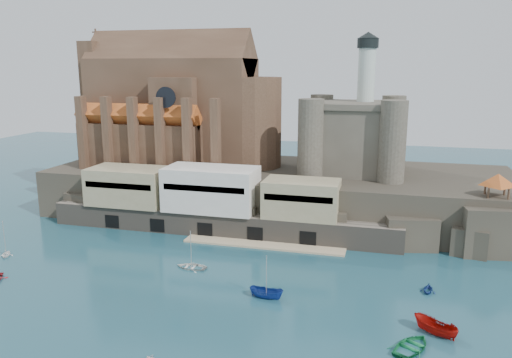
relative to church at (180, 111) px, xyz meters
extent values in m
plane|color=#18414F|center=(24.13, -41.85, -22.13)|extent=(300.00, 300.00, 0.00)
cube|color=#29251F|center=(24.13, -1.85, -17.13)|extent=(100.00, 34.00, 10.00)
cube|color=#29251F|center=(-13.87, -18.35, -19.13)|extent=(9.00, 5.00, 6.00)
cube|color=#29251F|center=(2.13, -18.35, -19.13)|extent=(9.00, 5.00, 6.00)
cube|color=#29251F|center=(19.13, -18.35, -19.13)|extent=(9.00, 5.00, 6.00)
cube|color=#29251F|center=(36.13, -18.35, -19.13)|extent=(9.00, 5.00, 6.00)
cube|color=#29251F|center=(52.13, -18.35, -19.13)|extent=(9.00, 5.00, 6.00)
cube|color=#696054|center=(16.13, -19.35, -19.88)|extent=(70.00, 6.00, 4.50)
cube|color=tan|center=(26.13, -23.85, -21.98)|extent=(30.00, 4.00, 0.40)
cube|color=black|center=(-5.87, -22.25, -20.53)|extent=(3.00, 0.40, 2.60)
cube|color=black|center=(4.13, -22.25, -20.53)|extent=(3.00, 0.40, 2.60)
cube|color=black|center=(14.13, -22.25, -20.53)|extent=(3.00, 0.40, 2.60)
cube|color=black|center=(24.13, -22.25, -20.53)|extent=(3.00, 0.40, 2.60)
cube|color=black|center=(34.13, -22.25, -20.53)|extent=(3.00, 0.40, 2.60)
cube|color=#988B67|center=(-3.87, -18.35, -13.88)|extent=(16.00, 9.00, 7.50)
cube|color=silver|center=(14.13, -18.35, -13.38)|extent=(18.00, 9.00, 8.50)
cube|color=#988B67|center=(32.13, -18.35, -14.13)|extent=(14.00, 8.00, 7.00)
cube|color=#462F20|center=(-1.87, 0.15, -0.13)|extent=(38.00, 14.00, 24.00)
cube|color=#462F20|center=(-1.87, 0.15, 11.87)|extent=(38.00, 13.01, 13.01)
cylinder|color=#462F20|center=(17.13, 0.15, -2.13)|extent=(14.00, 14.00, 20.00)
cube|color=#462F20|center=(2.13, 0.15, -2.13)|extent=(10.00, 20.00, 20.00)
cube|color=#462F20|center=(-5.87, -9.35, -7.13)|extent=(28.00, 5.00, 10.00)
cube|color=#462F20|center=(-5.87, 9.65, -7.13)|extent=(28.00, 5.00, 10.00)
cube|color=#AF4F1E|center=(-5.87, -9.35, -0.53)|extent=(28.00, 5.66, 5.66)
cube|color=#AF4F1E|center=(-5.87, 9.65, -0.53)|extent=(28.00, 5.66, 5.66)
cube|color=#462F20|center=(-20.87, 0.15, 1.87)|extent=(4.00, 10.00, 28.00)
cylinder|color=black|center=(2.13, -11.90, 3.87)|extent=(4.40, 0.30, 4.40)
cube|color=#462F20|center=(-17.87, -12.35, -4.13)|extent=(1.60, 2.20, 16.00)
cube|color=#462F20|center=(-11.67, -12.35, -4.13)|extent=(1.60, 2.20, 16.00)
cube|color=#462F20|center=(-5.47, -12.35, -4.13)|extent=(1.60, 2.20, 16.00)
cube|color=#462F20|center=(0.73, -12.35, -4.13)|extent=(1.60, 2.20, 16.00)
cube|color=#462F20|center=(6.93, -12.35, -4.13)|extent=(1.60, 2.20, 16.00)
cube|color=#462F20|center=(13.13, -12.35, -4.13)|extent=(1.60, 2.20, 16.00)
cube|color=#474338|center=(40.13, -0.85, -5.13)|extent=(16.00, 16.00, 14.00)
cube|color=#474338|center=(40.13, -0.85, 2.27)|extent=(17.00, 17.00, 1.20)
cylinder|color=#474338|center=(32.13, -8.85, -4.13)|extent=(5.20, 5.20, 16.00)
cylinder|color=#474338|center=(48.13, -8.85, -4.13)|extent=(5.20, 5.20, 16.00)
cylinder|color=#474338|center=(32.13, 7.15, -4.13)|extent=(5.20, 5.20, 16.00)
cylinder|color=#474338|center=(48.13, 7.15, -4.13)|extent=(5.20, 5.20, 16.00)
cylinder|color=silver|center=(42.13, 1.15, 7.87)|extent=(3.60, 3.60, 12.00)
cylinder|color=black|center=(42.13, 1.15, 14.87)|extent=(4.40, 4.40, 2.00)
cone|color=black|center=(42.13, 1.15, 16.47)|extent=(4.60, 4.60, 1.40)
cube|color=#29251F|center=(66.13, -15.85, -17.78)|extent=(12.00, 10.00, 8.70)
cube|color=#29251F|center=(62.13, -18.85, -19.63)|extent=(6.00, 5.00, 5.00)
cube|color=#462F20|center=(66.13, -15.85, -13.28)|extent=(4.20, 4.20, 0.30)
cylinder|color=#462F20|center=(64.53, -17.45, -11.83)|extent=(0.36, 0.36, 3.20)
cylinder|color=#462F20|center=(67.73, -17.45, -11.83)|extent=(0.36, 0.36, 3.20)
cylinder|color=#462F20|center=(64.53, -14.25, -11.83)|extent=(0.36, 0.36, 3.20)
cylinder|color=#462F20|center=(67.73, -14.25, -11.83)|extent=(0.36, 0.36, 3.20)
pyramid|color=#AF4F1E|center=(66.13, -15.85, -9.13)|extent=(6.40, 6.40, 2.20)
imported|color=navy|center=(31.70, -44.45, -22.13)|extent=(2.14, 2.10, 5.07)
imported|color=#177F45|center=(51.28, -52.89, -22.13)|extent=(4.47, 3.34, 6.19)
imported|color=white|center=(-15.87, -40.47, -22.13)|extent=(2.95, 2.42, 2.95)
imported|color=#9D0D07|center=(54.13, -48.70, -22.13)|extent=(3.00, 2.98, 5.72)
imported|color=silver|center=(17.27, -37.06, -22.13)|extent=(1.26, 3.70, 5.11)
imported|color=navy|center=(54.13, -36.51, -22.13)|extent=(2.96, 2.15, 3.12)
camera|label=1|loc=(47.12, -108.28, 10.01)|focal=35.00mm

